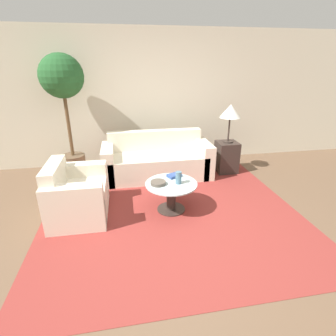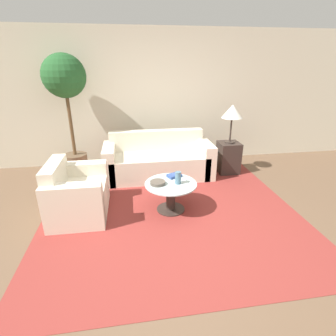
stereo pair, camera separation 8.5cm
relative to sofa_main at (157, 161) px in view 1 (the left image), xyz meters
The scene contains 12 objects.
ground_plane 1.96m from the sofa_main, 93.27° to the right, with size 14.00×14.00×0.00m, color brown.
wall_back 1.32m from the sofa_main, 97.60° to the left, with size 10.00×0.06×2.60m.
rug 1.31m from the sofa_main, 88.90° to the right, with size 3.52×3.41×0.01m.
sofa_main is the anchor object (origin of this frame).
armchair 1.75m from the sofa_main, 137.60° to the right, with size 0.74×0.96×0.77m.
coffee_table 1.28m from the sofa_main, 88.90° to the right, with size 0.73×0.73×0.42m.
side_table 1.34m from the sofa_main, ahead, with size 0.38×0.38×0.59m.
table_lamp 1.60m from the sofa_main, ahead, with size 0.37×0.37×0.70m.
potted_plant 1.99m from the sofa_main, 167.89° to the left, with size 0.73×0.73×2.13m.
vase 1.33m from the sofa_main, 84.69° to the right, with size 0.08×0.08×0.17m.
bowl 1.30m from the sofa_main, 97.03° to the right, with size 0.21×0.21×0.05m.
book_stack 1.09m from the sofa_main, 84.15° to the right, with size 0.23×0.20×0.04m.
Camera 1 is at (-0.49, -2.56, 1.99)m, focal length 28.00 mm.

